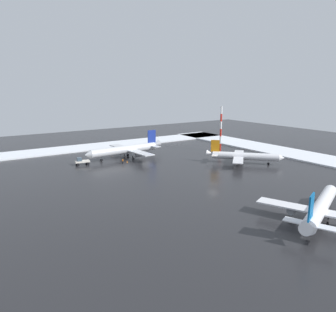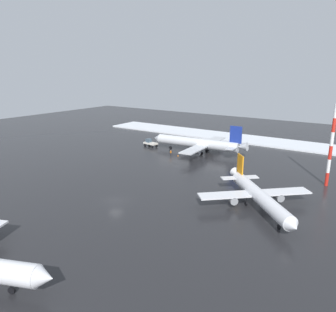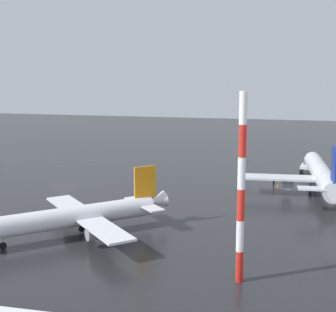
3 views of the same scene
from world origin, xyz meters
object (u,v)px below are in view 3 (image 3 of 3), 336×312
at_px(antenna_mast, 241,189).
at_px(traffic_cone_mid_line, 278,185).
at_px(airplane_foreground_jet, 322,175).
at_px(airplane_parked_starboard, 73,217).
at_px(pushback_tug, 307,165).
at_px(ground_crew_near_tug, 274,179).

bearing_deg(antenna_mast, traffic_cone_mid_line, 86.33).
xyz_separation_m(airplane_foreground_jet, antenna_mast, (-9.22, -36.44, 5.76)).
xyz_separation_m(airplane_parked_starboard, pushback_tug, (27.47, 45.24, -1.20)).
distance_m(airplane_foreground_jet, airplane_parked_starboard, 40.67).
relative_size(antenna_mast, traffic_cone_mid_line, 31.79).
distance_m(antenna_mast, traffic_cone_mid_line, 40.39).
bearing_deg(airplane_foreground_jet, traffic_cone_mid_line, 62.01).
xyz_separation_m(antenna_mast, traffic_cone_mid_line, (2.53, 39.42, -8.47)).
relative_size(airplane_foreground_jet, pushback_tug, 6.26).
bearing_deg(airplane_foreground_jet, antenna_mast, 161.79).
height_order(pushback_tug, ground_crew_near_tug, pushback_tug).
height_order(airplane_parked_starboard, antenna_mast, antenna_mast).
distance_m(ground_crew_near_tug, traffic_cone_mid_line, 2.24).
height_order(airplane_foreground_jet, antenna_mast, antenna_mast).
height_order(airplane_parked_starboard, ground_crew_near_tug, airplane_parked_starboard).
xyz_separation_m(airplane_parked_starboard, traffic_cone_mid_line, (22.45, 31.35, -2.21)).
bearing_deg(ground_crew_near_tug, antenna_mast, -42.19).
bearing_deg(airplane_foreground_jet, airplane_parked_starboard, 130.23).
distance_m(ground_crew_near_tug, antenna_mast, 42.15).
relative_size(pushback_tug, traffic_cone_mid_line, 8.83).
relative_size(airplane_parked_starboard, traffic_cone_mid_line, 36.70).
xyz_separation_m(airplane_foreground_jet, ground_crew_near_tug, (-7.47, 4.96, -2.01)).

